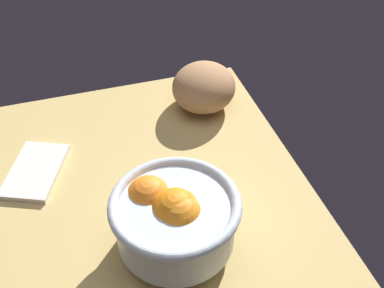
# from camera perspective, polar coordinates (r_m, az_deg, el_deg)

# --- Properties ---
(ground_plane) EXTENTS (0.69, 0.61, 0.03)m
(ground_plane) POSITION_cam_1_polar(r_m,az_deg,el_deg) (0.84, -6.88, -7.30)
(ground_plane) COLOR tan
(fruit_bowl) EXTENTS (0.19, 0.19, 0.12)m
(fruit_bowl) POSITION_cam_1_polar(r_m,az_deg,el_deg) (0.71, -2.21, -8.62)
(fruit_bowl) COLOR silver
(fruit_bowl) RESTS_ON ground
(bread_loaf) EXTENTS (0.19, 0.18, 0.09)m
(bread_loaf) POSITION_cam_1_polar(r_m,az_deg,el_deg) (1.00, 1.42, 6.81)
(bread_loaf) COLOR #AE7C52
(bread_loaf) RESTS_ON ground
(napkin_folded) EXTENTS (0.17, 0.14, 0.01)m
(napkin_folded) POSITION_cam_1_polar(r_m,az_deg,el_deg) (0.91, -18.15, -3.05)
(napkin_folded) COLOR silver
(napkin_folded) RESTS_ON ground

